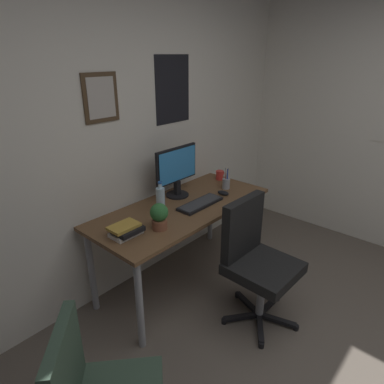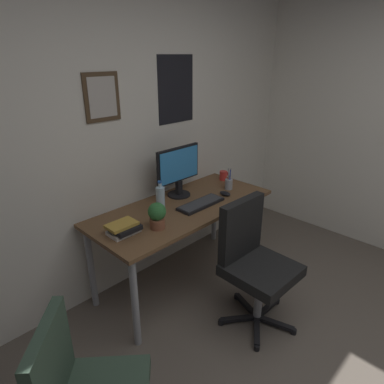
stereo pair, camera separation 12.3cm
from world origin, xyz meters
name	(u,v)px [view 1 (the left image)]	position (x,y,z in m)	size (l,w,h in m)	color
wall_back	(117,137)	(0.00, 2.15, 1.30)	(4.40, 0.10, 2.60)	silver
desk	(183,215)	(0.29, 1.73, 0.66)	(1.58, 0.68, 0.74)	brown
office_chair	(255,256)	(0.33, 1.05, 0.53)	(0.55, 0.57, 0.95)	black
monitor	(177,170)	(0.42, 1.91, 0.98)	(0.46, 0.20, 0.43)	black
keyboard	(200,204)	(0.40, 1.63, 0.75)	(0.43, 0.15, 0.03)	black
computer_mouse	(223,193)	(0.70, 1.62, 0.76)	(0.06, 0.11, 0.04)	black
water_bottle	(161,199)	(0.10, 1.78, 0.84)	(0.07, 0.07, 0.25)	silver
coffee_mug_near	(220,175)	(1.00, 1.88, 0.78)	(0.11, 0.07, 0.09)	red
potted_plant	(159,215)	(-0.10, 1.59, 0.84)	(0.13, 0.13, 0.19)	brown
pen_cup	(226,183)	(0.84, 1.69, 0.79)	(0.07, 0.07, 0.20)	#9EA0A5
book_stack_left	(126,230)	(-0.32, 1.69, 0.78)	(0.22, 0.16, 0.08)	silver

